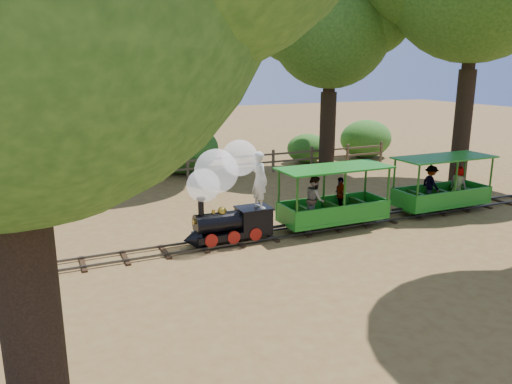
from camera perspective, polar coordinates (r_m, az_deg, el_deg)
name	(u,v)px	position (r m, az deg, el deg)	size (l,w,h in m)	color
ground	(302,232)	(14.47, 5.22, -4.60)	(90.00, 90.00, 0.00)	olive
track	(302,230)	(14.45, 5.23, -4.34)	(22.00, 1.00, 0.10)	#3F3D3A
locomotive	(225,186)	(13.14, -3.51, 0.74)	(2.46, 1.16, 2.82)	black
carriage_front	(329,203)	(14.67, 8.39, -1.25)	(3.33, 1.36, 1.73)	#1B7E1D
carriage_rear	(441,189)	(17.35, 20.41, 0.35)	(3.33, 1.36, 1.73)	#1B7E1D
oak_ne	(330,20)	(23.10, 8.45, 18.91)	(6.74, 5.93, 9.04)	#2D2116
fence	(210,164)	(21.42, -5.25, 3.18)	(18.10, 0.10, 1.00)	brown
shrub_west	(4,170)	(21.59, -26.87, 2.30)	(2.21, 1.70, 1.53)	#2D6B1E
shrub_mid_w	(184,149)	(22.33, -8.27, 4.88)	(3.15, 2.42, 2.18)	#2D6B1E
shrub_mid_e	(307,148)	(24.82, 5.85, 5.00)	(2.06, 1.59, 1.43)	#2D6B1E
shrub_east	(366,139)	(26.69, 12.45, 5.96)	(2.83, 2.18, 1.96)	#2D6B1E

